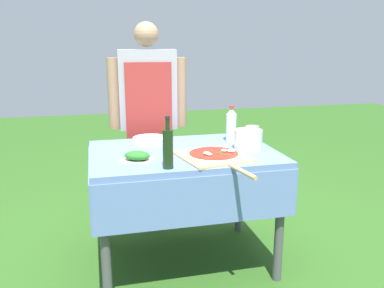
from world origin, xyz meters
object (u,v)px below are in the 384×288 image
(prep_table, at_px, (183,168))
(person_cook, at_px, (148,110))
(mixing_tub, at_px, (248,140))
(plate_stack, at_px, (150,140))
(sauce_jar, at_px, (252,135))
(water_bottle, at_px, (231,125))
(herb_container, at_px, (137,156))
(pizza_on_peel, at_px, (215,156))
(oil_bottle, at_px, (168,148))

(prep_table, relative_size, person_cook, 0.74)
(mixing_tub, distance_m, plate_stack, 0.66)
(sauce_jar, bearing_deg, water_bottle, 154.26)
(herb_container, xyz_separation_m, mixing_tub, (0.71, 0.10, 0.03))
(herb_container, distance_m, plate_stack, 0.44)
(plate_stack, bearing_deg, sauce_jar, -13.48)
(person_cook, distance_m, mixing_tub, 0.89)
(plate_stack, bearing_deg, water_bottle, -10.33)
(water_bottle, relative_size, mixing_tub, 1.40)
(person_cook, relative_size, pizza_on_peel, 2.41)
(oil_bottle, bearing_deg, mixing_tub, 26.02)
(oil_bottle, relative_size, plate_stack, 1.20)
(prep_table, relative_size, water_bottle, 4.70)
(prep_table, distance_m, sauce_jar, 0.53)
(pizza_on_peel, xyz_separation_m, oil_bottle, (-0.30, -0.13, 0.10))
(pizza_on_peel, xyz_separation_m, sauce_jar, (0.35, 0.31, 0.04))
(pizza_on_peel, bearing_deg, sauce_jar, 29.64)
(prep_table, bearing_deg, plate_stack, 122.33)
(plate_stack, distance_m, sauce_jar, 0.69)
(herb_container, distance_m, sauce_jar, 0.84)
(oil_bottle, bearing_deg, pizza_on_peel, 23.11)
(pizza_on_peel, relative_size, plate_stack, 2.74)
(person_cook, distance_m, oil_bottle, 0.98)
(oil_bottle, bearing_deg, plate_stack, 91.27)
(person_cook, height_order, pizza_on_peel, person_cook)
(prep_table, xyz_separation_m, herb_container, (-0.30, -0.15, 0.14))
(sauce_jar, bearing_deg, prep_table, -167.87)
(mixing_tub, bearing_deg, pizza_on_peel, -150.83)
(person_cook, height_order, mixing_tub, person_cook)
(person_cook, bearing_deg, oil_bottle, 91.93)
(water_bottle, bearing_deg, mixing_tub, -80.98)
(water_bottle, bearing_deg, herb_container, -154.32)
(person_cook, bearing_deg, sauce_jar, 142.58)
(prep_table, height_order, plate_stack, plate_stack)
(sauce_jar, bearing_deg, herb_container, -161.91)
(pizza_on_peel, xyz_separation_m, plate_stack, (-0.31, 0.47, 0.00))
(prep_table, relative_size, plate_stack, 4.87)
(prep_table, xyz_separation_m, oil_bottle, (-0.16, -0.33, 0.22))
(plate_stack, bearing_deg, oil_bottle, -88.73)
(person_cook, height_order, oil_bottle, person_cook)
(herb_container, height_order, plate_stack, herb_container)
(mixing_tub, xyz_separation_m, plate_stack, (-0.57, 0.32, -0.04))
(water_bottle, relative_size, sauce_jar, 2.20)
(person_cook, bearing_deg, water_bottle, 139.46)
(prep_table, relative_size, oil_bottle, 4.05)
(prep_table, bearing_deg, person_cook, 100.99)
(prep_table, height_order, herb_container, herb_container)
(oil_bottle, height_order, sauce_jar, oil_bottle)
(pizza_on_peel, distance_m, water_bottle, 0.45)
(prep_table, xyz_separation_m, water_bottle, (0.37, 0.17, 0.22))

